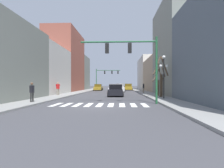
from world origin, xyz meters
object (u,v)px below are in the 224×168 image
traffic_signal_near (134,55)px  traffic_signal_far (106,74)px  car_driving_toward_lane (128,87)px  car_parked_right_far (120,88)px  car_parked_right_near (116,91)px  street_tree_left_mid (158,83)px  street_tree_right_mid (161,79)px  car_parked_left_far (114,89)px  pedestrian_on_right_sidewalk (58,87)px  street_lamp_right_corner (164,68)px  pedestrian_near_right_corner (32,90)px  car_parked_left_mid (98,87)px  pedestrian_crossing_street (143,87)px

traffic_signal_near → traffic_signal_far: 32.21m
car_driving_toward_lane → car_parked_right_far: (-2.11, -9.37, 0.02)m
traffic_signal_far → car_parked_right_near: traffic_signal_far is taller
street_tree_left_mid → street_tree_right_mid: bearing=-93.2°
car_parked_right_far → car_parked_right_near: bearing=177.2°
car_parked_right_near → car_parked_left_far: (-0.43, 6.80, 0.04)m
traffic_signal_far → car_driving_toward_lane: bearing=-7.2°
traffic_signal_near → pedestrian_on_right_sidewalk: bearing=138.1°
street_lamp_right_corner → street_tree_right_mid: street_tree_right_mid is taller
street_tree_right_mid → traffic_signal_far: bearing=108.6°
car_parked_right_far → car_driving_toward_lane: bearing=-12.7°
traffic_signal_far → car_parked_right_near: 23.23m
street_lamp_right_corner → pedestrian_on_right_sidewalk: size_ratio=2.56×
pedestrian_on_right_sidewalk → car_driving_toward_lane: bearing=-179.9°
car_driving_toward_lane → pedestrian_near_right_corner: bearing=162.9°
car_driving_toward_lane → street_tree_left_mid: street_tree_left_mid is taller
car_parked_left_mid → pedestrian_near_right_corner: (-2.08, -29.27, 0.39)m
car_parked_right_far → pedestrian_near_right_corner: size_ratio=2.54×
car_parked_right_near → street_lamp_right_corner: bearing=-135.8°
pedestrian_crossing_street → street_tree_right_mid: street_tree_right_mid is taller
traffic_signal_near → car_driving_toward_lane: 31.25m
car_parked_left_far → pedestrian_on_right_sidewalk: bearing=133.5°
car_parked_left_mid → car_driving_toward_lane: car_driving_toward_lane is taller
car_parked_right_far → street_tree_left_mid: 14.37m
car_parked_right_far → pedestrian_on_right_sidewalk: (-8.60, -12.97, 0.39)m
car_parked_right_near → car_driving_toward_lane: size_ratio=1.08×
street_lamp_right_corner → street_tree_left_mid: 4.79m
street_tree_left_mid → car_driving_toward_lane: bearing=97.2°
pedestrian_crossing_street → street_lamp_right_corner: bearing=14.5°
pedestrian_near_right_corner → street_tree_right_mid: (12.42, 6.22, 1.15)m
street_lamp_right_corner → pedestrian_crossing_street: size_ratio=2.57×
car_driving_toward_lane → pedestrian_near_right_corner: pedestrian_near_right_corner is taller
car_driving_toward_lane → pedestrian_on_right_sidewalk: (-10.71, -22.34, 0.41)m
car_driving_toward_lane → car_parked_left_far: size_ratio=1.03×
car_driving_toward_lane → pedestrian_crossing_street: size_ratio=2.40×
street_tree_left_mid → pedestrian_near_right_corner: bearing=-145.6°
traffic_signal_near → street_tree_left_mid: (3.87, 8.24, -2.34)m
pedestrian_near_right_corner → pedestrian_on_right_sidewalk: bearing=-168.2°
car_driving_toward_lane → pedestrian_near_right_corner: (-9.69, -31.43, 0.35)m
car_parked_left_far → car_parked_left_mid: bearing=18.9°
car_parked_left_mid → street_tree_right_mid: (10.34, -23.05, 1.54)m
car_parked_left_far → street_tree_right_mid: bearing=-149.6°
car_driving_toward_lane → car_parked_left_far: bearing=168.3°
traffic_signal_far → car_parked_right_far: (3.91, -10.13, -3.42)m
car_parked_left_far → pedestrian_near_right_corner: 17.52m
car_parked_right_far → car_parked_left_mid: bearing=37.3°
street_lamp_right_corner → car_driving_toward_lane: size_ratio=1.07×
traffic_signal_near → street_tree_right_mid: size_ratio=1.35×
car_driving_toward_lane → car_parked_right_far: size_ratio=1.00×
car_driving_toward_lane → traffic_signal_far: bearing=82.8°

